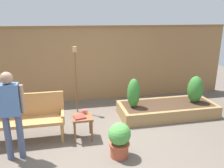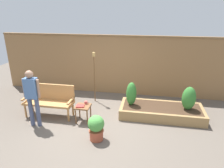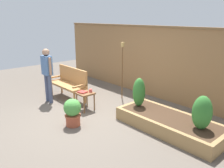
# 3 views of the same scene
# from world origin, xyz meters

# --- Properties ---
(ground_plane) EXTENTS (14.00, 14.00, 0.00)m
(ground_plane) POSITION_xyz_m (0.00, 0.00, 0.00)
(ground_plane) COLOR #60564C
(fence_back) EXTENTS (8.40, 0.14, 2.16)m
(fence_back) POSITION_xyz_m (0.00, 2.60, 1.09)
(fence_back) COLOR olive
(fence_back) RESTS_ON ground_plane
(garden_bench) EXTENTS (1.44, 0.48, 0.94)m
(garden_bench) POSITION_xyz_m (-1.48, 0.54, 0.54)
(garden_bench) COLOR #B77F47
(garden_bench) RESTS_ON ground_plane
(side_table) EXTENTS (0.40, 0.40, 0.48)m
(side_table) POSITION_xyz_m (-0.41, 0.35, 0.40)
(side_table) COLOR brown
(side_table) RESTS_ON ground_plane
(cup_on_table) EXTENTS (0.12, 0.09, 0.08)m
(cup_on_table) POSITION_xyz_m (-0.35, 0.49, 0.52)
(cup_on_table) COLOR #CC4C47
(cup_on_table) RESTS_ON side_table
(book_on_table) EXTENTS (0.25, 0.23, 0.03)m
(book_on_table) POSITION_xyz_m (-0.46, 0.30, 0.50)
(book_on_table) COLOR #B2332D
(book_on_table) RESTS_ON side_table
(potted_boxwood) EXTENTS (0.40, 0.40, 0.64)m
(potted_boxwood) POSITION_xyz_m (0.17, -0.42, 0.35)
(potted_boxwood) COLOR #A84C33
(potted_boxwood) RESTS_ON ground_plane
(raised_planter_bed) EXTENTS (2.40, 1.00, 0.30)m
(raised_planter_bed) POSITION_xyz_m (1.77, 1.06, 0.15)
(raised_planter_bed) COLOR #997547
(raised_planter_bed) RESTS_ON ground_plane
(shrub_near_bench) EXTENTS (0.30, 0.30, 0.71)m
(shrub_near_bench) POSITION_xyz_m (0.87, 1.03, 0.65)
(shrub_near_bench) COLOR brown
(shrub_near_bench) RESTS_ON raised_planter_bed
(shrub_far_corner) EXTENTS (0.38, 0.38, 0.68)m
(shrub_far_corner) POSITION_xyz_m (2.48, 1.03, 0.64)
(shrub_far_corner) COLOR brown
(shrub_far_corner) RESTS_ON raised_planter_bed
(tiki_torch) EXTENTS (0.10, 0.10, 1.70)m
(tiki_torch) POSITION_xyz_m (-0.43, 1.73, 1.16)
(tiki_torch) COLOR brown
(tiki_torch) RESTS_ON ground_plane
(person_by_bench) EXTENTS (0.47, 0.20, 1.56)m
(person_by_bench) POSITION_xyz_m (-1.61, -0.09, 0.93)
(person_by_bench) COLOR #475170
(person_by_bench) RESTS_ON ground_plane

